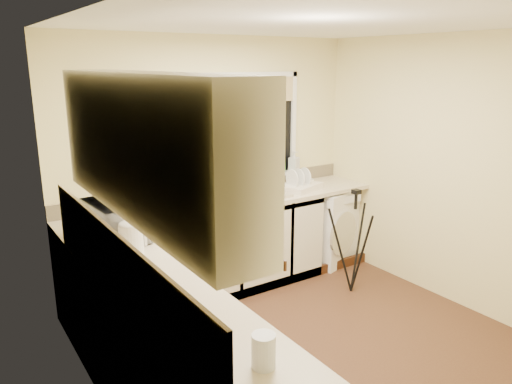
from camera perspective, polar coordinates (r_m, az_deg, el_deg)
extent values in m
plane|color=#503220|center=(4.19, 5.81, -16.82)|extent=(3.20, 3.20, 0.00)
plane|color=white|center=(3.58, 6.88, 18.86)|extent=(3.20, 3.20, 0.00)
plane|color=beige|center=(4.91, -4.99, 3.41)|extent=(3.20, 0.00, 3.20)
plane|color=beige|center=(2.78, 26.63, -7.16)|extent=(3.20, 0.00, 3.20)
plane|color=beige|center=(2.98, -18.19, -4.91)|extent=(0.00, 3.00, 3.00)
plane|color=beige|center=(4.86, 20.97, 2.36)|extent=(0.00, 3.00, 3.00)
cube|color=silver|center=(4.74, -6.48, -7.12)|extent=(2.55, 0.60, 0.86)
cube|color=silver|center=(3.16, -9.84, -19.29)|extent=(0.54, 2.40, 0.86)
cube|color=beige|center=(4.74, -3.15, -1.28)|extent=(3.20, 0.60, 0.04)
cube|color=beige|center=(2.93, -10.23, -11.99)|extent=(0.60, 2.40, 0.04)
cube|color=silver|center=(2.46, -12.78, 5.31)|extent=(0.28, 1.90, 0.70)
cube|color=beige|center=(2.74, -16.03, -8.67)|extent=(0.02, 2.40, 0.45)
cube|color=beige|center=(4.95, -4.86, 0.50)|extent=(3.20, 0.02, 0.14)
cube|color=black|center=(4.94, -2.95, 7.34)|extent=(1.50, 0.02, 1.00)
cube|color=tan|center=(4.88, -2.85, 11.68)|extent=(1.50, 0.02, 0.25)
cube|color=white|center=(4.99, -2.54, 1.40)|extent=(1.60, 0.14, 0.03)
cube|color=tan|center=(4.83, -1.11, -0.54)|extent=(0.82, 0.46, 0.03)
cylinder|color=silver|center=(4.95, -2.24, 1.12)|extent=(0.03, 0.03, 0.24)
cube|color=white|center=(5.61, 7.97, -3.75)|extent=(0.73, 0.71, 0.84)
cube|color=#9D9DA4|center=(4.45, -7.12, -2.06)|extent=(0.32, 0.26, 0.02)
cube|color=#5D89FF|center=(4.54, -7.62, -0.35)|extent=(0.30, 0.11, 0.20)
cylinder|color=white|center=(3.50, -14.30, -5.40)|extent=(0.17, 0.17, 0.22)
cube|color=silver|center=(5.15, 5.12, 0.61)|extent=(0.50, 0.43, 0.06)
cylinder|color=silver|center=(2.24, 0.89, -17.99)|extent=(0.11, 0.11, 0.16)
cylinder|color=silver|center=(3.00, -11.68, -9.84)|extent=(0.08, 0.08, 0.11)
imported|color=silver|center=(3.81, -15.85, -3.23)|extent=(0.40, 0.56, 0.29)
imported|color=#999999|center=(4.67, -8.47, 2.17)|extent=(0.16, 0.13, 0.26)
imported|color=#999999|center=(4.82, -4.78, 2.64)|extent=(0.16, 0.13, 0.26)
imported|color=#999999|center=(4.97, -2.08, 3.11)|extent=(0.19, 0.19, 0.27)
imported|color=#999999|center=(5.12, 0.76, 3.15)|extent=(0.24, 0.22, 0.21)
imported|color=green|center=(5.26, 2.99, 3.59)|extent=(0.10, 0.10, 0.24)
imported|color=#999999|center=(5.37, 4.44, 3.64)|extent=(0.12, 0.12, 0.21)
imported|color=silver|center=(5.27, 6.19, 1.04)|extent=(0.14, 0.14, 0.09)
imported|color=beige|center=(2.76, -9.97, -12.28)|extent=(0.10, 0.10, 0.09)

